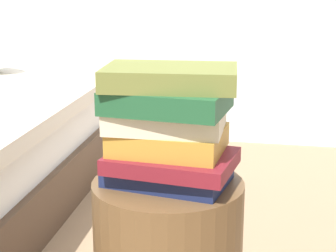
{
  "coord_description": "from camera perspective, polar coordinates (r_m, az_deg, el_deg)",
  "views": [
    {
      "loc": [
        0.23,
        -1.14,
        0.93
      ],
      "look_at": [
        0.0,
        0.0,
        0.61
      ],
      "focal_mm": 58.9,
      "sensor_mm": 36.0,
      "label": 1
    }
  ],
  "objects": [
    {
      "name": "book_navy",
      "position": [
        1.24,
        0.18,
        -5.02
      ],
      "size": [
        0.29,
        0.21,
        0.04
      ],
      "primitive_type": "cube",
      "rotation": [
        0.0,
        0.0,
        -0.17
      ],
      "color": "#19234C",
      "rests_on": "side_table"
    },
    {
      "name": "book_maroon",
      "position": [
        1.22,
        0.41,
        -3.62
      ],
      "size": [
        0.29,
        0.23,
        0.03
      ],
      "primitive_type": "cube",
      "rotation": [
        0.0,
        0.0,
        -0.13
      ],
      "color": "maroon",
      "rests_on": "book_navy"
    },
    {
      "name": "book_ochre",
      "position": [
        1.23,
        0.28,
        -1.43
      ],
      "size": [
        0.25,
        0.21,
        0.05
      ],
      "primitive_type": "cube",
      "rotation": [
        0.0,
        0.0,
        -0.07
      ],
      "color": "#B7842D",
      "rests_on": "book_maroon"
    },
    {
      "name": "book_cream",
      "position": [
        1.21,
        -0.19,
        0.71
      ],
      "size": [
        0.25,
        0.18,
        0.05
      ],
      "primitive_type": "cube",
      "rotation": [
        0.0,
        0.0,
        0.01
      ],
      "color": "beige",
      "rests_on": "book_ochre"
    },
    {
      "name": "book_forest",
      "position": [
        1.19,
        -0.29,
        2.76
      ],
      "size": [
        0.27,
        0.21,
        0.05
      ],
      "primitive_type": "cube",
      "rotation": [
        0.0,
        0.0,
        -0.11
      ],
      "color": "#1E512D",
      "rests_on": "book_cream"
    },
    {
      "name": "book_olive",
      "position": [
        1.19,
        0.28,
        5.11
      ],
      "size": [
        0.3,
        0.21,
        0.05
      ],
      "primitive_type": "cube",
      "rotation": [
        0.0,
        0.0,
        0.08
      ],
      "color": "olive",
      "rests_on": "book_forest"
    }
  ]
}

